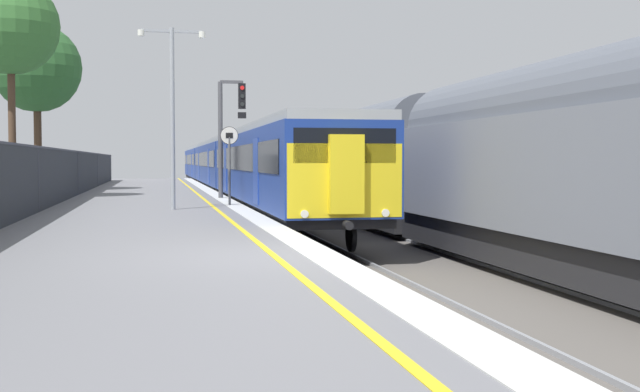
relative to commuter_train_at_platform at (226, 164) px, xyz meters
The scene contains 8 objects.
ground 37.34m from the commuter_train_at_platform, 89.16° to the right, with size 17.40×110.00×1.21m.
commuter_train_at_platform is the anchor object (origin of this frame).
freight_train_adjacent_track 19.72m from the commuter_train_at_platform, 78.28° to the right, with size 2.60×43.59×4.52m.
signal_gantry 18.15m from the commuter_train_at_platform, 94.63° to the right, with size 1.10×0.24×4.62m.
speed_limit_sign 23.09m from the commuter_train_at_platform, 94.59° to the right, with size 0.59×0.08×2.61m.
platform_lamp_mid 25.41m from the commuter_train_at_platform, 98.48° to the right, with size 2.00×0.20×5.46m.
background_tree_left 13.71m from the commuter_train_at_platform, 140.75° to the right, with size 4.32×4.32×8.18m.
background_tree_centre 20.12m from the commuter_train_at_platform, 120.00° to the right, with size 3.73×3.73×8.53m.
Camera 1 is at (-2.13, -12.29, 1.48)m, focal length 44.90 mm.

